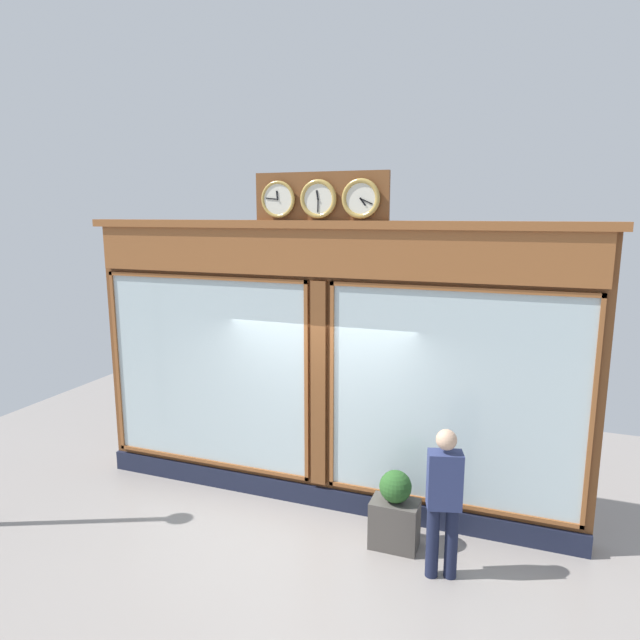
# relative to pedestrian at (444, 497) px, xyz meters

# --- Properties ---
(shop_facade) EXTENTS (6.79, 0.42, 4.39)m
(shop_facade) POSITION_rel_pedestrian_xyz_m (1.75, -1.07, 1.00)
(shop_facade) COLOR brown
(shop_facade) RESTS_ON ground_plane
(pedestrian) EXTENTS (0.41, 0.31, 1.69)m
(pedestrian) POSITION_rel_pedestrian_xyz_m (0.00, 0.00, 0.00)
(pedestrian) COLOR #191E38
(pedestrian) RESTS_ON ground_plane
(planter_box) EXTENTS (0.56, 0.36, 0.58)m
(planter_box) POSITION_rel_pedestrian_xyz_m (0.60, -0.37, -0.64)
(planter_box) COLOR #4C4742
(planter_box) RESTS_ON ground_plane
(planter_shrub) EXTENTS (0.38, 0.38, 0.38)m
(planter_shrub) POSITION_rel_pedestrian_xyz_m (0.60, -0.37, -0.16)
(planter_shrub) COLOR #285623
(planter_shrub) RESTS_ON planter_box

